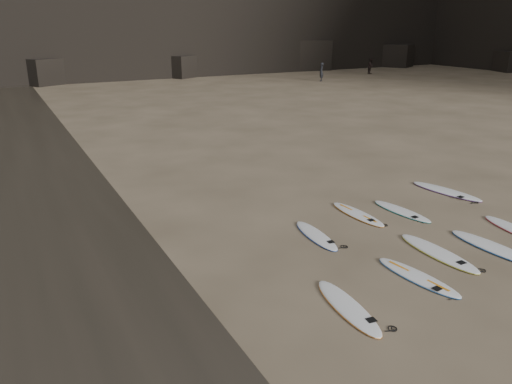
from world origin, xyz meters
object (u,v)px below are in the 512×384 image
surfboard_6 (358,214)px  surfboard_8 (446,191)px  surfboard_2 (438,252)px  person_a (321,72)px  surfboard_0 (348,307)px  person_b (371,66)px  surfboard_5 (316,235)px  surfboard_3 (495,248)px  surfboard_7 (402,211)px  surfboard_1 (418,277)px

surfboard_6 → surfboard_8: 4.32m
surfboard_2 → person_a: 39.99m
surfboard_0 → person_b: (33.21, 38.84, 0.84)m
surfboard_5 → person_a: 39.11m
surfboard_0 → surfboard_2: size_ratio=0.91×
surfboard_3 → person_a: (18.54, 35.06, 0.87)m
surfboard_7 → surfboard_8: (2.86, 0.75, 0.01)m
surfboard_3 → surfboard_8: size_ratio=1.00×
surfboard_1 → person_b: size_ratio=1.38×
surfboard_3 → person_b: size_ratio=1.58×
person_a → person_b: person_a is taller
surfboard_8 → person_b: (25.20, 34.27, 0.83)m
surfboard_2 → surfboard_6: bearing=92.9°
surfboard_1 → person_a: person_a is taller
person_a → surfboard_6: bearing=2.5°
surfboard_5 → person_a: (22.41, 32.05, 0.88)m
surfboard_1 → surfboard_2: surfboard_2 is taller
surfboard_3 → person_a: person_a is taller
surfboard_2 → surfboard_7: bearing=65.4°
surfboard_5 → surfboard_8: bearing=15.2°
surfboard_2 → person_a: (20.14, 34.54, 0.87)m
surfboard_8 → person_a: bearing=52.8°
surfboard_1 → surfboard_7: (2.79, 3.53, -0.00)m
surfboard_6 → surfboard_8: (4.31, 0.28, 0.01)m
surfboard_3 → surfboard_5: size_ratio=1.22×
surfboard_7 → person_b: person_b is taller
surfboard_0 → surfboard_8: 9.21m
surfboard_1 → surfboard_2: 1.64m
surfboard_7 → person_b: (28.06, 35.02, 0.84)m
surfboard_2 → surfboard_6: (-0.12, 3.27, -0.01)m
surfboard_6 → person_a: bearing=55.9°
surfboard_1 → surfboard_8: (5.65, 4.28, 0.01)m
surfboard_0 → surfboard_3: 5.45m
surfboard_0 → person_a: bearing=62.6°
surfboard_8 → person_b: person_b is taller
surfboard_8 → surfboard_3: bearing=-132.4°
person_a → person_b: size_ratio=1.05×
surfboard_6 → person_b: bearing=48.3°
surfboard_2 → surfboard_3: size_ratio=0.97×
surfboard_3 → surfboard_6: size_ratio=1.15×
surfboard_1 → person_b: bearing=45.1°
surfboard_5 → surfboard_7: 3.60m
surfboard_0 → person_a: 42.89m
surfboard_0 → surfboard_1: 2.37m
surfboard_2 → surfboard_6: 3.27m
surfboard_2 → surfboard_8: 5.49m
surfboard_1 → person_a: bearing=52.3°
surfboard_6 → surfboard_3: bearing=-66.6°
surfboard_0 → surfboard_5: size_ratio=1.08×
surfboard_5 → surfboard_6: 2.28m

